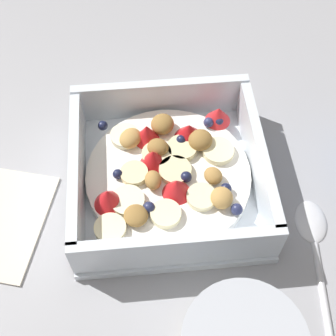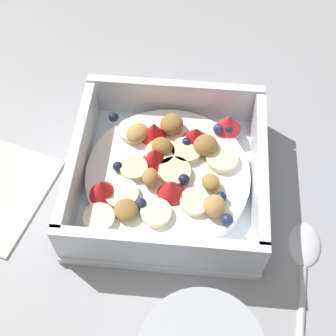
# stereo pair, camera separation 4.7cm
# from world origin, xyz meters

# --- Properties ---
(ground_plane) EXTENTS (2.40, 2.40, 0.00)m
(ground_plane) POSITION_xyz_m (0.00, 0.00, 0.00)
(ground_plane) COLOR #9E9EA3
(fruit_bowl) EXTENTS (0.19, 0.19, 0.06)m
(fruit_bowl) POSITION_xyz_m (0.02, -0.00, 0.02)
(fruit_bowl) COLOR white
(fruit_bowl) RESTS_ON ground
(spoon) EXTENTS (0.04, 0.17, 0.01)m
(spoon) POSITION_xyz_m (-0.12, 0.08, 0.00)
(spoon) COLOR silver
(spoon) RESTS_ON ground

